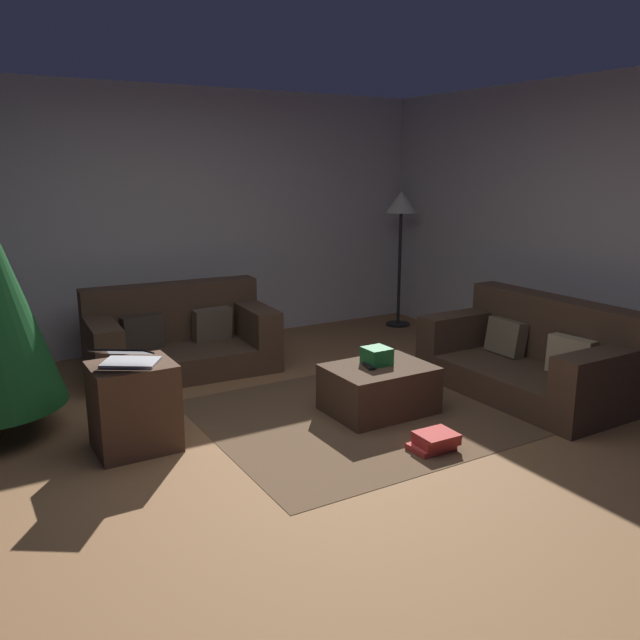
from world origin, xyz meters
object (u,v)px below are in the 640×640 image
(ottoman, at_px, (379,389))
(laptop, at_px, (127,358))
(gift_box, at_px, (377,356))
(corner_lamp, at_px, (401,212))
(tv_remote, at_px, (369,366))
(side_table, at_px, (134,406))
(couch_right, at_px, (533,358))
(couch_left, at_px, (179,338))
(book_stack, at_px, (434,441))

(ottoman, height_order, laptop, laptop)
(gift_box, height_order, corner_lamp, corner_lamp)
(ottoman, xyz_separation_m, tv_remote, (-0.09, 0.01, 0.19))
(side_table, relative_size, corner_lamp, 0.38)
(couch_right, relative_size, tv_remote, 10.51)
(couch_left, height_order, book_stack, couch_left)
(couch_left, xyz_separation_m, side_table, (-0.82, -1.52, 0.00))
(couch_right, xyz_separation_m, side_table, (-3.13, 0.57, 0.00))
(ottoman, bearing_deg, tv_remote, 170.96)
(gift_box, xyz_separation_m, side_table, (-1.79, 0.23, -0.13))
(couch_right, xyz_separation_m, gift_box, (-1.34, 0.34, 0.13))
(couch_right, distance_m, ottoman, 1.39)
(ottoman, distance_m, laptop, 1.88)
(couch_left, distance_m, book_stack, 2.71)
(side_table, xyz_separation_m, book_stack, (1.69, -1.03, -0.23))
(book_stack, bearing_deg, couch_left, 108.81)
(gift_box, bearing_deg, corner_lamp, 49.01)
(book_stack, xyz_separation_m, corner_lamp, (1.88, 2.86, 1.26))
(tv_remote, relative_size, side_table, 0.27)
(couch_left, bearing_deg, ottoman, 121.47)
(couch_right, bearing_deg, gift_box, 75.62)
(couch_right, distance_m, side_table, 3.18)
(laptop, bearing_deg, couch_right, -9.44)
(couch_right, distance_m, gift_box, 1.39)
(tv_remote, bearing_deg, couch_right, 3.01)
(gift_box, height_order, side_table, side_table)
(ottoman, height_order, side_table, side_table)
(couch_right, bearing_deg, book_stack, 107.72)
(couch_right, distance_m, corner_lamp, 2.65)
(ottoman, distance_m, corner_lamp, 3.00)
(ottoman, relative_size, corner_lamp, 0.50)
(laptop, xyz_separation_m, book_stack, (1.72, -0.99, -0.58))
(laptop, bearing_deg, gift_box, -5.72)
(laptop, bearing_deg, couch_left, 61.44)
(gift_box, bearing_deg, ottoman, -103.93)
(couch_left, xyz_separation_m, ottoman, (0.95, -1.80, -0.11))
(gift_box, bearing_deg, book_stack, -96.98)
(ottoman, relative_size, gift_box, 4.09)
(tv_remote, distance_m, laptop, 1.75)
(book_stack, bearing_deg, corner_lamp, 56.61)
(ottoman, height_order, book_stack, ottoman)
(ottoman, distance_m, book_stack, 0.77)
(couch_left, distance_m, side_table, 1.72)
(laptop, height_order, book_stack, laptop)
(ottoman, height_order, tv_remote, tv_remote)
(tv_remote, xyz_separation_m, laptop, (-1.72, 0.22, 0.27))
(tv_remote, bearing_deg, laptop, -172.40)
(side_table, bearing_deg, book_stack, -31.48)
(ottoman, bearing_deg, book_stack, -96.49)
(gift_box, height_order, laptop, laptop)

